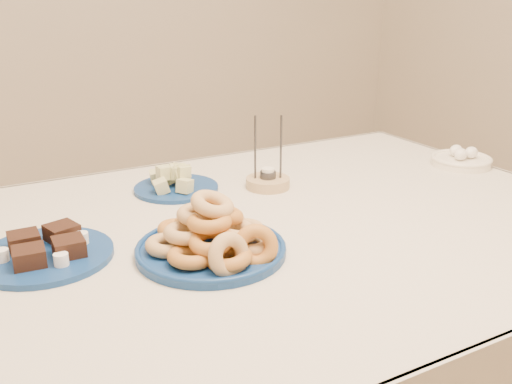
% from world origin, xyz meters
% --- Properties ---
extents(dining_table, '(1.71, 1.11, 0.75)m').
position_xyz_m(dining_table, '(0.00, 0.00, 0.64)').
color(dining_table, brown).
rests_on(dining_table, ground).
extents(donut_platter, '(0.31, 0.31, 0.14)m').
position_xyz_m(donut_platter, '(-0.12, -0.09, 0.78)').
color(donut_platter, navy).
rests_on(donut_platter, dining_table).
extents(melon_plate, '(0.28, 0.28, 0.07)m').
position_xyz_m(melon_plate, '(-0.04, 0.31, 0.77)').
color(melon_plate, navy).
rests_on(melon_plate, dining_table).
extents(brownie_plate, '(0.32, 0.32, 0.05)m').
position_xyz_m(brownie_plate, '(-0.41, 0.06, 0.76)').
color(brownie_plate, navy).
rests_on(brownie_plate, dining_table).
extents(candle_holder, '(0.15, 0.15, 0.19)m').
position_xyz_m(candle_holder, '(0.18, 0.21, 0.77)').
color(candle_holder, tan).
rests_on(candle_holder, dining_table).
extents(egg_bowl, '(0.21, 0.21, 0.06)m').
position_xyz_m(egg_bowl, '(0.78, 0.11, 0.77)').
color(egg_bowl, white).
rests_on(egg_bowl, dining_table).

